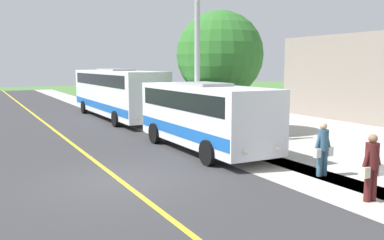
# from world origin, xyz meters

# --- Properties ---
(ground_plane) EXTENTS (120.00, 120.00, 0.00)m
(ground_plane) POSITION_xyz_m (0.00, 0.00, 0.00)
(ground_plane) COLOR #477238
(road_surface) EXTENTS (8.00, 100.00, 0.01)m
(road_surface) POSITION_xyz_m (0.00, 0.00, 0.00)
(road_surface) COLOR #333335
(road_surface) RESTS_ON ground
(sidewalk) EXTENTS (2.40, 100.00, 0.01)m
(sidewalk) POSITION_xyz_m (-5.20, 0.00, 0.00)
(sidewalk) COLOR #B2ADA3
(sidewalk) RESTS_ON ground
(road_centre_line) EXTENTS (0.16, 100.00, 0.00)m
(road_centre_line) POSITION_xyz_m (0.00, 0.00, 0.01)
(road_centre_line) COLOR gold
(road_centre_line) RESTS_ON ground
(shuttle_bus_front) EXTENTS (2.58, 7.71, 2.76)m
(shuttle_bus_front) POSITION_xyz_m (-4.47, -2.81, 1.52)
(shuttle_bus_front) COLOR white
(shuttle_bus_front) RESTS_ON ground
(transit_bus_rear) EXTENTS (2.72, 12.08, 3.21)m
(transit_bus_rear) POSITION_xyz_m (-4.53, -14.52, 1.76)
(transit_bus_rear) COLOR white
(transit_bus_rear) RESTS_ON ground
(pedestrian_with_bags) EXTENTS (0.72, 0.34, 1.74)m
(pedestrian_with_bags) POSITION_xyz_m (-5.05, 4.79, 0.94)
(pedestrian_with_bags) COLOR #4C1919
(pedestrian_with_bags) RESTS_ON ground
(pedestrian_waiting) EXTENTS (0.72, 0.34, 1.69)m
(pedestrian_waiting) POSITION_xyz_m (-5.77, 2.40, 0.91)
(pedestrian_waiting) COLOR #335972
(pedestrian_waiting) RESTS_ON ground
(street_light_pole) EXTENTS (1.97, 0.24, 7.57)m
(street_light_pole) POSITION_xyz_m (-4.87, -4.36, 4.19)
(street_light_pole) COLOR #9E9EA3
(street_light_pole) RESTS_ON ground
(tree_curbside) EXTENTS (4.40, 4.40, 6.18)m
(tree_curbside) POSITION_xyz_m (-7.40, -6.37, 3.97)
(tree_curbside) COLOR brown
(tree_curbside) RESTS_ON ground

